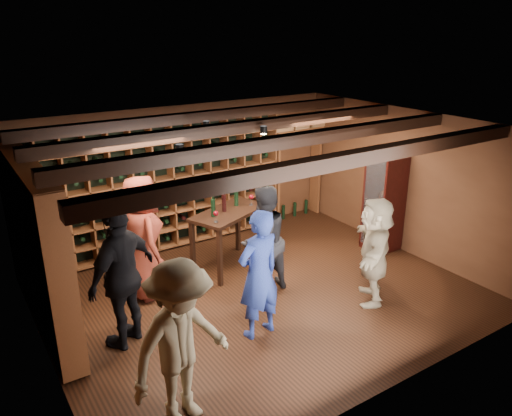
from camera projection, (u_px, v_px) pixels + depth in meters
ground at (261, 294)px, 7.48m from camera, size 6.00×6.00×0.00m
room_shell at (260, 134)px, 6.69m from camera, size 6.00×6.00×6.00m
wine_rack_back at (162, 187)px, 8.65m from camera, size 4.65×0.30×2.20m
wine_rack_left at (39, 248)px, 6.28m from camera, size 0.30×2.65×2.20m
crate_shelf at (297, 143)px, 10.00m from camera, size 1.20×0.32×2.07m
display_cabinet at (384, 203)px, 8.74m from camera, size 0.55×0.50×1.75m
man_blue_shirt at (259, 274)px, 6.24m from camera, size 0.67×0.48×1.72m
man_grey_suit at (263, 241)px, 7.29m from camera, size 0.92×0.79×1.66m
guest_red_floral at (143, 238)px, 7.17m from camera, size 0.59×0.91×1.84m
guest_woman_black at (122, 276)px, 6.05m from camera, size 1.18×0.95×1.87m
guest_khaki at (181, 344)px, 4.82m from camera, size 1.28×0.93×1.78m
guest_beige at (374, 250)px, 7.07m from camera, size 1.33×1.40×1.58m
tasting_table at (229, 218)px, 8.04m from camera, size 1.46×1.10×1.27m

